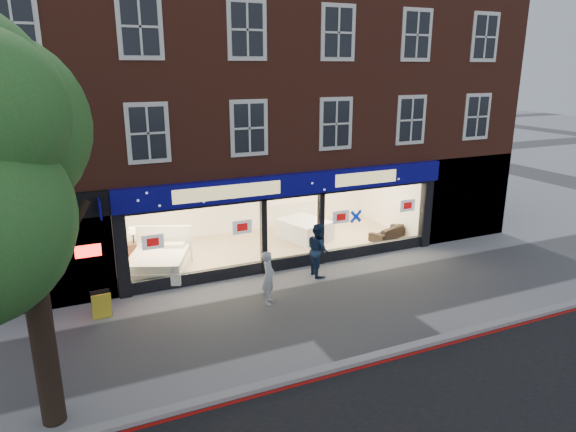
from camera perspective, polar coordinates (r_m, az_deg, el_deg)
ground at (r=15.09m, az=5.47°, el=-9.68°), size 120.00×120.00×0.00m
kerb_line at (r=12.83m, az=12.55°, el=-15.01°), size 60.00×0.10×0.01m
kerb_stone at (r=12.93m, az=12.03°, el=-14.41°), size 60.00×0.25×0.12m
showroom_floor at (r=19.44m, az=-2.19°, el=-3.40°), size 11.00×4.50×0.10m
building at (r=19.88m, az=-4.36°, el=16.46°), size 19.00×8.26×10.30m
street_tree at (r=9.69m, az=-28.25°, el=4.58°), size 4.00×3.20×6.60m
display_bed at (r=17.38m, az=-14.15°, el=-4.91°), size 2.57×2.78×1.27m
bedside_table at (r=18.87m, az=-16.70°, el=-3.67°), size 0.52×0.52×0.55m
mattress_stack at (r=20.09m, az=1.82°, el=-1.48°), size 1.96×2.22×0.74m
sofa at (r=20.51m, az=11.02°, el=-1.76°), size 1.83×1.25×0.50m
a_board at (r=14.94m, az=-20.02°, el=-9.28°), size 0.53×0.36×0.78m
pedestrian_grey at (r=14.79m, az=-2.19°, el=-6.83°), size 0.61×0.69×1.58m
pedestrian_blue at (r=16.70m, az=3.36°, el=-3.75°), size 0.73×0.90×1.75m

